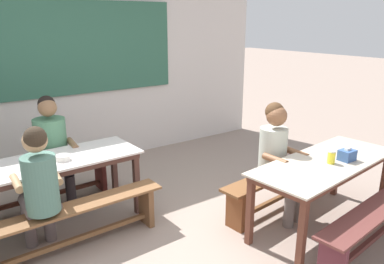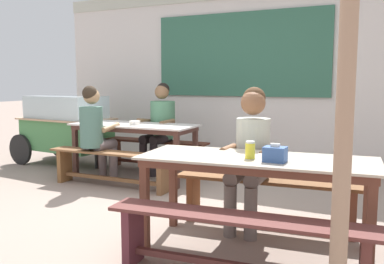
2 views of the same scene
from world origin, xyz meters
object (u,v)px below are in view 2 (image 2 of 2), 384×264
object	(u,v)px
dining_table_far	(134,130)
dining_table_near	(256,167)
food_cart	(66,125)
person_center_facing	(160,122)
bench_far_back	(155,150)
bench_far_front	(111,164)
tissue_box	(275,154)
condiment_jar	(250,150)
bench_near_front	(238,238)
wooden_support_post	(345,116)
person_right_near_table	(251,148)
bench_near_back	(268,194)
person_left_back_turned	(95,129)
soup_bowl	(135,123)

from	to	relation	value
dining_table_far	dining_table_near	distance (m)	2.76
food_cart	person_center_facing	size ratio (longest dim) A/B	1.39
bench_far_back	bench_far_front	size ratio (longest dim) A/B	0.97
dining_table_near	tissue_box	distance (m)	0.24
bench_far_front	condiment_jar	size ratio (longest dim) A/B	13.01
dining_table_far	food_cart	xyz separation A→B (m)	(-1.50, 0.30, -0.03)
bench_near_front	condiment_jar	bearing A→B (deg)	99.81
condiment_jar	wooden_support_post	distance (m)	1.01
bench_near_front	person_right_near_table	size ratio (longest dim) A/B	1.43
tissue_box	bench_near_front	bearing A→B (deg)	-105.14
bench_near_back	person_center_facing	world-z (taller)	person_center_facing
dining_table_near	bench_near_back	world-z (taller)	dining_table_near
dining_table_far	bench_near_back	distance (m)	2.45
bench_near_front	condiment_jar	xyz separation A→B (m)	(-0.08, 0.48, 0.51)
tissue_box	bench_far_back	bearing A→B (deg)	136.58
bench_far_back	person_left_back_turned	size ratio (longest dim) A/B	1.32
person_left_back_turned	soup_bowl	distance (m)	0.53
tissue_box	soup_bowl	distance (m)	2.86
person_right_near_table	wooden_support_post	size ratio (longest dim) A/B	0.56
person_left_back_turned	dining_table_near	bearing A→B (deg)	-24.59
tissue_box	soup_bowl	world-z (taller)	tissue_box
person_center_facing	person_right_near_table	bearing A→B (deg)	-41.00
dining_table_far	person_left_back_turned	bearing A→B (deg)	-118.36
food_cart	person_left_back_turned	xyz separation A→B (m)	(1.23, -0.79, 0.08)
bench_near_front	wooden_support_post	distance (m)	1.07
dining_table_far	person_right_near_table	distance (m)	2.34
bench_near_front	bench_near_back	bearing A→B (deg)	95.81
bench_near_back	person_right_near_table	size ratio (longest dim) A/B	1.33
person_right_near_table	person_left_back_turned	xyz separation A→B (m)	(-2.29, 0.68, -0.01)
food_cart	soup_bowl	size ratio (longest dim) A/B	12.46
dining_table_far	bench_far_back	size ratio (longest dim) A/B	1.04
person_center_facing	bench_far_back	bearing A→B (deg)	157.05
dining_table_near	person_center_facing	world-z (taller)	person_center_facing
food_cart	wooden_support_post	world-z (taller)	wooden_support_post
bench_far_front	wooden_support_post	xyz separation A→B (m)	(2.91, -1.77, 0.84)
wooden_support_post	person_left_back_turned	bearing A→B (deg)	150.13
bench_far_front	person_center_facing	size ratio (longest dim) A/B	1.33
person_right_near_table	person_center_facing	bearing A→B (deg)	139.00
bench_near_back	food_cart	size ratio (longest dim) A/B	0.94
bench_near_back	food_cart	distance (m)	3.93
dining_table_near	bench_near_back	size ratio (longest dim) A/B	1.09
soup_bowl	person_center_facing	bearing A→B (deg)	84.85
wooden_support_post	person_center_facing	bearing A→B (deg)	134.93
dining_table_near	wooden_support_post	xyz separation A→B (m)	(0.70, -0.69, 0.47)
bench_near_back	person_center_facing	distance (m)	2.62
bench_far_front	bench_near_back	world-z (taller)	same
bench_far_front	food_cart	size ratio (longest dim) A/B	0.96
person_right_near_table	person_center_facing	size ratio (longest dim) A/B	0.98
dining_table_near	person_right_near_table	distance (m)	0.51
bench_far_back	person_center_facing	distance (m)	0.45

